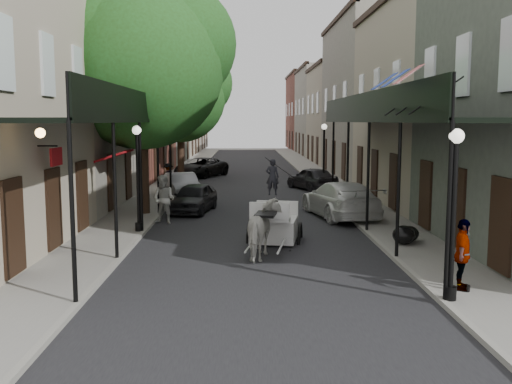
{
  "coord_description": "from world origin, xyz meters",
  "views": [
    {
      "loc": [
        -0.36,
        -13.93,
        3.99
      ],
      "look_at": [
        0.02,
        5.19,
        1.6
      ],
      "focal_mm": 40.0,
      "sensor_mm": 36.0,
      "label": 1
    }
  ],
  "objects_px": {
    "car_left_mid": "(182,186)",
    "pedestrian_walking": "(164,199)",
    "lamppost_right_far": "(324,156)",
    "horse": "(265,230)",
    "car_right_near": "(340,199)",
    "pedestrian_sidewalk_left": "(169,176)",
    "car_right_far": "(312,178)",
    "lamppost_right_near": "(453,212)",
    "lamppost_left": "(138,177)",
    "carriage": "(276,208)",
    "car_left_far": "(201,167)",
    "tree_far": "(185,93)",
    "tree_near": "(152,60)",
    "car_left_near": "(194,198)",
    "pedestrian_sidewalk_right": "(463,255)"
  },
  "relations": [
    {
      "from": "car_left_mid",
      "to": "pedestrian_walking",
      "type": "bearing_deg",
      "value": -106.52
    },
    {
      "from": "lamppost_right_far",
      "to": "horse",
      "type": "distance_m",
      "value": 16.12
    },
    {
      "from": "car_right_near",
      "to": "pedestrian_sidewalk_left",
      "type": "bearing_deg",
      "value": -57.46
    },
    {
      "from": "lamppost_right_far",
      "to": "car_right_far",
      "type": "distance_m",
      "value": 1.79
    },
    {
      "from": "lamppost_right_near",
      "to": "car_right_near",
      "type": "relative_size",
      "value": 0.71
    },
    {
      "from": "lamppost_left",
      "to": "pedestrian_walking",
      "type": "xyz_separation_m",
      "value": [
        0.6,
        2.08,
        -1.09
      ]
    },
    {
      "from": "car_right_far",
      "to": "lamppost_right_far",
      "type": "bearing_deg",
      "value": 95.02
    },
    {
      "from": "car_left_mid",
      "to": "car_right_near",
      "type": "xyz_separation_m",
      "value": [
        7.2,
        -5.99,
        0.1
      ]
    },
    {
      "from": "carriage",
      "to": "car_left_far",
      "type": "distance_m",
      "value": 22.28
    },
    {
      "from": "lamppost_left",
      "to": "car_left_mid",
      "type": "height_order",
      "value": "lamppost_left"
    },
    {
      "from": "tree_far",
      "to": "car_right_near",
      "type": "relative_size",
      "value": 1.65
    },
    {
      "from": "lamppost_left",
      "to": "car_left_mid",
      "type": "distance_m",
      "value": 9.48
    },
    {
      "from": "tree_near",
      "to": "pedestrian_sidewalk_left",
      "type": "height_order",
      "value": "tree_near"
    },
    {
      "from": "lamppost_right_near",
      "to": "car_left_near",
      "type": "xyz_separation_m",
      "value": [
        -6.7,
        12.92,
        -1.41
      ]
    },
    {
      "from": "lamppost_left",
      "to": "pedestrian_sidewalk_right",
      "type": "xyz_separation_m",
      "value": [
        8.72,
        -7.28,
        -1.1
      ]
    },
    {
      "from": "tree_far",
      "to": "lamppost_right_far",
      "type": "height_order",
      "value": "tree_far"
    },
    {
      "from": "car_right_far",
      "to": "car_left_far",
      "type": "bearing_deg",
      "value": -71.29
    },
    {
      "from": "car_left_mid",
      "to": "tree_near",
      "type": "bearing_deg",
      "value": -113.87
    },
    {
      "from": "carriage",
      "to": "car_left_mid",
      "type": "xyz_separation_m",
      "value": [
        -4.28,
        10.39,
        -0.44
      ]
    },
    {
      "from": "tree_near",
      "to": "car_left_mid",
      "type": "xyz_separation_m",
      "value": [
        0.6,
        5.19,
        -5.83
      ]
    },
    {
      "from": "pedestrian_sidewalk_left",
      "to": "car_left_near",
      "type": "bearing_deg",
      "value": 71.44
    },
    {
      "from": "pedestrian_sidewalk_left",
      "to": "car_left_far",
      "type": "relative_size",
      "value": 0.3
    },
    {
      "from": "lamppost_right_near",
      "to": "tree_far",
      "type": "bearing_deg",
      "value": 107.68
    },
    {
      "from": "carriage",
      "to": "pedestrian_sidewalk_left",
      "type": "relative_size",
      "value": 1.9
    },
    {
      "from": "lamppost_left",
      "to": "car_left_near",
      "type": "bearing_deg",
      "value": 73.04
    },
    {
      "from": "pedestrian_walking",
      "to": "car_left_far",
      "type": "height_order",
      "value": "pedestrian_walking"
    },
    {
      "from": "lamppost_left",
      "to": "car_left_far",
      "type": "xyz_separation_m",
      "value": [
        0.63,
        20.87,
        -1.36
      ]
    },
    {
      "from": "lamppost_right_far",
      "to": "car_left_near",
      "type": "bearing_deg",
      "value": -133.41
    },
    {
      "from": "horse",
      "to": "car_left_mid",
      "type": "distance_m",
      "value": 13.53
    },
    {
      "from": "lamppost_left",
      "to": "carriage",
      "type": "xyz_separation_m",
      "value": [
        4.78,
        -1.02,
        -0.95
      ]
    },
    {
      "from": "tree_near",
      "to": "horse",
      "type": "bearing_deg",
      "value": -60.34
    },
    {
      "from": "lamppost_right_near",
      "to": "car_right_near",
      "type": "distance_m",
      "value": 11.46
    },
    {
      "from": "pedestrian_walking",
      "to": "car_right_near",
      "type": "relative_size",
      "value": 0.37
    },
    {
      "from": "carriage",
      "to": "car_right_near",
      "type": "bearing_deg",
      "value": 66.24
    },
    {
      "from": "lamppost_right_far",
      "to": "carriage",
      "type": "xyz_separation_m",
      "value": [
        -3.42,
        -13.02,
        -0.95
      ]
    },
    {
      "from": "car_left_mid",
      "to": "car_right_near",
      "type": "height_order",
      "value": "car_right_near"
    },
    {
      "from": "lamppost_right_far",
      "to": "pedestrian_sidewalk_left",
      "type": "distance_m",
      "value": 8.86
    },
    {
      "from": "horse",
      "to": "car_right_far",
      "type": "xyz_separation_m",
      "value": [
        3.33,
        16.61,
        -0.17
      ]
    },
    {
      "from": "horse",
      "to": "pedestrian_walking",
      "type": "distance_m",
      "value": 6.81
    },
    {
      "from": "tree_far",
      "to": "lamppost_right_near",
      "type": "height_order",
      "value": "tree_far"
    },
    {
      "from": "tree_far",
      "to": "tree_near",
      "type": "bearing_deg",
      "value": -89.81
    },
    {
      "from": "tree_near",
      "to": "lamppost_right_near",
      "type": "distance_m",
      "value": 15.39
    },
    {
      "from": "tree_far",
      "to": "lamppost_right_far",
      "type": "relative_size",
      "value": 2.32
    },
    {
      "from": "tree_near",
      "to": "pedestrian_walking",
      "type": "bearing_deg",
      "value": -71.58
    },
    {
      "from": "pedestrian_sidewalk_left",
      "to": "car_right_near",
      "type": "bearing_deg",
      "value": 98.54
    },
    {
      "from": "lamppost_right_near",
      "to": "car_right_near",
      "type": "height_order",
      "value": "lamppost_right_near"
    },
    {
      "from": "pedestrian_sidewalk_right",
      "to": "car_left_far",
      "type": "xyz_separation_m",
      "value": [
        -8.09,
        28.15,
        -0.26
      ]
    },
    {
      "from": "car_left_near",
      "to": "pedestrian_sidewalk_left",
      "type": "bearing_deg",
      "value": 115.81
    },
    {
      "from": "horse",
      "to": "car_left_mid",
      "type": "height_order",
      "value": "horse"
    },
    {
      "from": "pedestrian_walking",
      "to": "car_right_near",
      "type": "bearing_deg",
      "value": 31.46
    }
  ]
}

